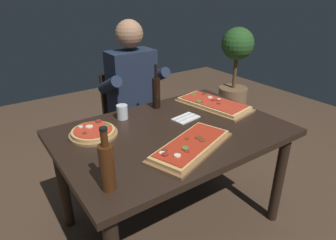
% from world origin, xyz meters
% --- Properties ---
extents(ground_plane, '(6.40, 6.40, 0.00)m').
position_xyz_m(ground_plane, '(0.00, 0.00, 0.00)').
color(ground_plane, '#4C3828').
extents(dining_table, '(1.40, 0.96, 0.74)m').
position_xyz_m(dining_table, '(0.00, 0.00, 0.64)').
color(dining_table, black).
rests_on(dining_table, ground_plane).
extents(pizza_rectangular_front, '(0.60, 0.41, 0.05)m').
position_xyz_m(pizza_rectangular_front, '(-0.05, -0.25, 0.76)').
color(pizza_rectangular_front, brown).
rests_on(pizza_rectangular_front, dining_table).
extents(pizza_rectangular_left, '(0.37, 0.59, 0.05)m').
position_xyz_m(pizza_rectangular_left, '(0.48, 0.14, 0.76)').
color(pizza_rectangular_left, olive).
rests_on(pizza_rectangular_left, dining_table).
extents(pizza_round_far, '(0.29, 0.29, 0.05)m').
position_xyz_m(pizza_round_far, '(-0.43, 0.21, 0.76)').
color(pizza_round_far, olive).
rests_on(pizza_round_far, dining_table).
extents(wine_bottle_dark, '(0.06, 0.06, 0.33)m').
position_xyz_m(wine_bottle_dark, '(0.12, 0.37, 0.86)').
color(wine_bottle_dark, black).
rests_on(wine_bottle_dark, dining_table).
extents(oil_bottle_amber, '(0.07, 0.07, 0.30)m').
position_xyz_m(oil_bottle_amber, '(-0.57, -0.31, 0.86)').
color(oil_bottle_amber, '#47230F').
rests_on(oil_bottle_amber, dining_table).
extents(tumbler_near_camera, '(0.08, 0.08, 0.10)m').
position_xyz_m(tumbler_near_camera, '(-0.18, 0.34, 0.78)').
color(tumbler_near_camera, silver).
rests_on(tumbler_near_camera, dining_table).
extents(napkin_cutlery_set, '(0.20, 0.14, 0.01)m').
position_xyz_m(napkin_cutlery_set, '(0.17, 0.09, 0.74)').
color(napkin_cutlery_set, white).
rests_on(napkin_cutlery_set, dining_table).
extents(diner_chair, '(0.44, 0.44, 0.87)m').
position_xyz_m(diner_chair, '(0.14, 0.86, 0.49)').
color(diner_chair, black).
rests_on(diner_chair, ground_plane).
extents(seated_diner, '(0.53, 0.41, 1.33)m').
position_xyz_m(seated_diner, '(0.14, 0.74, 0.74)').
color(seated_diner, '#23232D').
rests_on(seated_diner, ground_plane).
extents(potted_plant_corner, '(0.39, 0.39, 1.12)m').
position_xyz_m(potted_plant_corner, '(1.77, 1.12, 0.59)').
color(potted_plant_corner, '#846042').
rests_on(potted_plant_corner, ground_plane).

